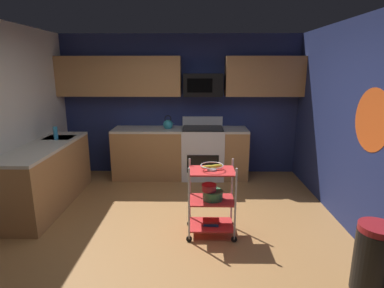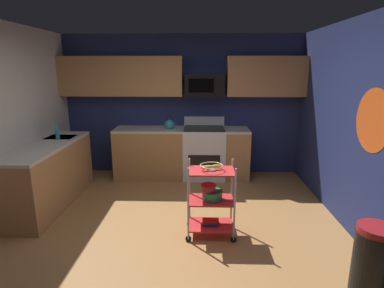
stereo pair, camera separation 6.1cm
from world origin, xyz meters
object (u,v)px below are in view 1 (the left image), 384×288
at_px(mixing_bowl_small, 209,187).
at_px(dish_soap_bottle, 56,133).
at_px(fruit_bowl, 212,166).
at_px(kettle, 168,124).
at_px(oven_range, 203,152).
at_px(rolling_cart, 211,200).
at_px(book_stack, 211,222).
at_px(microwave, 203,85).
at_px(trash_can, 374,259).
at_px(mixing_bowl_large, 213,195).

distance_m(mixing_bowl_small, dish_soap_bottle, 2.65).
xyz_separation_m(fruit_bowl, dish_soap_bottle, (-2.36, 1.19, 0.14)).
xyz_separation_m(mixing_bowl_small, kettle, (-0.67, 2.10, 0.38)).
height_order(oven_range, rolling_cart, oven_range).
relative_size(oven_range, fruit_bowl, 4.04).
distance_m(rolling_cart, book_stack, 0.29).
bearing_deg(dish_soap_bottle, microwave, 23.70).
distance_m(fruit_bowl, trash_can, 1.82).
height_order(kettle, trash_can, kettle).
bearing_deg(kettle, oven_range, 0.35).
xyz_separation_m(book_stack, dish_soap_bottle, (-2.36, 1.19, 0.86)).
distance_m(mixing_bowl_small, kettle, 2.23).
xyz_separation_m(rolling_cart, dish_soap_bottle, (-2.36, 1.19, 0.57)).
relative_size(microwave, kettle, 2.65).
bearing_deg(microwave, kettle, -170.26).
height_order(mixing_bowl_large, kettle, kettle).
height_order(microwave, trash_can, microwave).
distance_m(oven_range, dish_soap_bottle, 2.52).
bearing_deg(book_stack, microwave, 91.76).
relative_size(oven_range, microwave, 1.57).
bearing_deg(rolling_cart, fruit_bowl, 180.00).
relative_size(rolling_cart, trash_can, 1.39).
relative_size(fruit_bowl, kettle, 1.03).
height_order(book_stack, kettle, kettle).
bearing_deg(trash_can, mixing_bowl_small, 146.08).
bearing_deg(book_stack, mixing_bowl_large, 0.00).
bearing_deg(kettle, book_stack, -71.45).
height_order(fruit_bowl, book_stack, fruit_bowl).
xyz_separation_m(microwave, trash_can, (1.49, -3.18, -1.37)).
relative_size(mixing_bowl_large, book_stack, 1.25).
distance_m(kettle, dish_soap_bottle, 1.89).
distance_m(microwave, rolling_cart, 2.52).
xyz_separation_m(oven_range, mixing_bowl_small, (0.04, -2.10, 0.14)).
bearing_deg(oven_range, fruit_bowl, -88.16).
xyz_separation_m(mixing_bowl_large, book_stack, (-0.02, 0.00, -0.36)).
distance_m(book_stack, dish_soap_bottle, 2.78).
distance_m(dish_soap_bottle, trash_can, 4.42).
height_order(mixing_bowl_large, trash_can, trash_can).
bearing_deg(oven_range, microwave, 90.26).
relative_size(fruit_bowl, book_stack, 1.35).
xyz_separation_m(rolling_cart, fruit_bowl, (-0.00, 0.00, 0.42)).
height_order(mixing_bowl_large, mixing_bowl_small, mixing_bowl_small).
relative_size(mixing_bowl_large, trash_can, 0.38).
height_order(mixing_bowl_small, trash_can, trash_can).
height_order(fruit_bowl, kettle, kettle).
bearing_deg(mixing_bowl_small, oven_range, 90.98).
bearing_deg(oven_range, mixing_bowl_small, -89.02).
bearing_deg(trash_can, microwave, 115.06).
distance_m(oven_range, trash_can, 3.42).
bearing_deg(mixing_bowl_large, microwave, 92.17).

